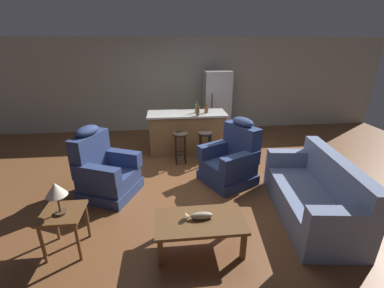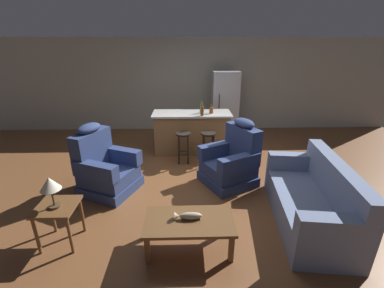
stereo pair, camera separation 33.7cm
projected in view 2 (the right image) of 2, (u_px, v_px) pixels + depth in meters
ground_plane at (194, 178)px, 4.97m from camera, size 12.00×12.00×0.00m
back_wall at (190, 85)px, 7.40m from camera, size 12.00×0.05×2.60m
coffee_table at (189, 224)px, 3.16m from camera, size 1.10×0.60×0.42m
fish_figurine at (188, 216)px, 3.14m from camera, size 0.34×0.10×0.10m
couch at (312, 201)px, 3.65m from camera, size 1.07×1.99×0.94m
recliner_near_lamp at (105, 168)px, 4.44m from camera, size 1.11×1.11×1.20m
recliner_near_island at (232, 161)px, 4.69m from camera, size 1.13×1.13×1.20m
end_table at (58, 212)px, 3.22m from camera, size 0.48×0.48×0.56m
table_lamp at (50, 185)px, 3.04m from camera, size 0.24×0.24×0.41m
kitchen_island at (192, 132)px, 6.05m from camera, size 1.80×0.70×0.95m
bar_stool_left at (183, 142)px, 5.46m from camera, size 0.32×0.32×0.68m
bar_stool_right at (208, 142)px, 5.48m from camera, size 0.32×0.32×0.68m
refrigerator at (224, 104)px, 7.04m from camera, size 0.70×0.69×1.76m
bottle_tall_green at (211, 110)px, 5.81m from camera, size 0.09×0.09×0.21m
bottle_short_amber at (202, 111)px, 5.60m from camera, size 0.07×0.07×0.29m
bottle_wine_dark at (202, 108)px, 5.83m from camera, size 0.08×0.08×0.28m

